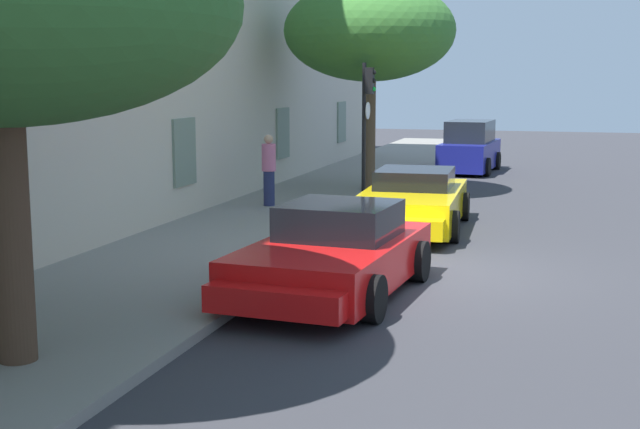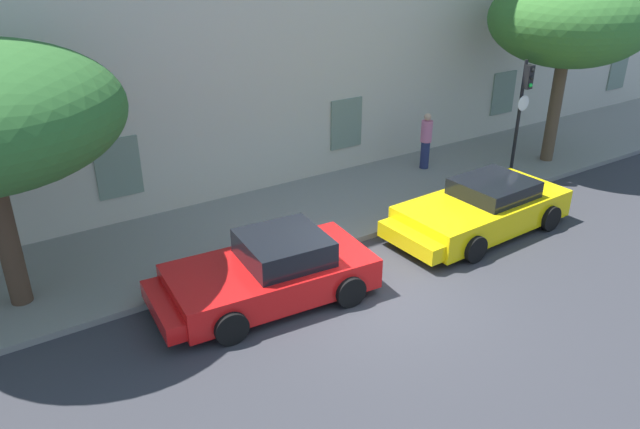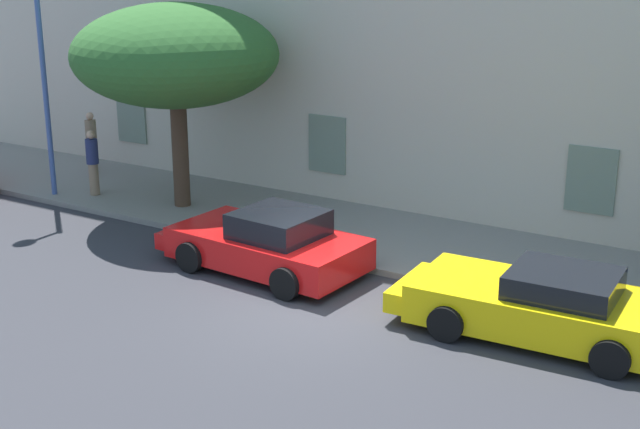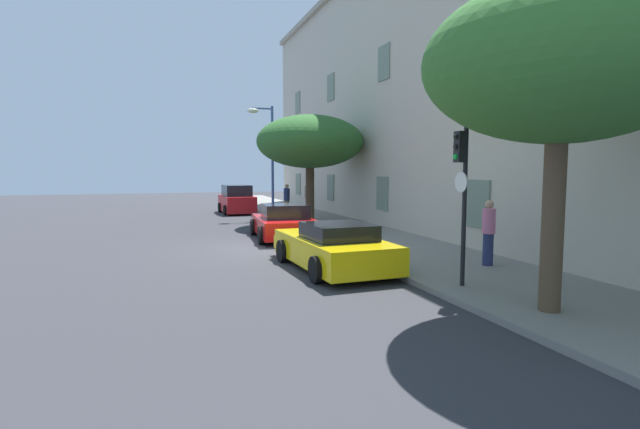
{
  "view_description": "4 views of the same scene",
  "coord_description": "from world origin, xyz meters",
  "px_view_note": "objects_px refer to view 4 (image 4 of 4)",
  "views": [
    {
      "loc": [
        -14.17,
        -2.14,
        3.24
      ],
      "look_at": [
        0.29,
        2.08,
        0.85
      ],
      "focal_mm": 48.44,
      "sensor_mm": 36.0,
      "label": 1
    },
    {
      "loc": [
        -6.82,
        -8.22,
        6.93
      ],
      "look_at": [
        -0.03,
        2.27,
        1.01
      ],
      "focal_mm": 34.03,
      "sensor_mm": 36.0,
      "label": 2
    },
    {
      "loc": [
        8.26,
        -13.16,
        6.72
      ],
      "look_at": [
        -0.59,
        1.2,
        1.46
      ],
      "focal_mm": 49.8,
      "sensor_mm": 36.0,
      "label": 3
    },
    {
      "loc": [
        16.2,
        -3.34,
        2.7
      ],
      "look_at": [
        -0.37,
        2.19,
        1.05
      ],
      "focal_mm": 27.3,
      "sensor_mm": 36.0,
      "label": 4
    }
  ],
  "objects_px": {
    "pedestrian_strolling": "(307,197)",
    "street_lamp": "(265,141)",
    "tree_near_kerb": "(560,65)",
    "pedestrian_admiring": "(489,232)",
    "traffic_light": "(462,178)",
    "pedestrian_bystander": "(287,200)",
    "sportscar_red_lead": "(283,223)",
    "tree_midblock": "(310,142)",
    "sportscar_yellow_flank": "(331,247)",
    "hatchback_distant": "(237,200)"
  },
  "relations": [
    {
      "from": "sportscar_red_lead",
      "to": "pedestrian_strolling",
      "type": "relative_size",
      "value": 2.58
    },
    {
      "from": "sportscar_red_lead",
      "to": "pedestrian_admiring",
      "type": "relative_size",
      "value": 2.65
    },
    {
      "from": "sportscar_red_lead",
      "to": "hatchback_distant",
      "type": "distance_m",
      "value": 11.21
    },
    {
      "from": "traffic_light",
      "to": "pedestrian_strolling",
      "type": "distance_m",
      "value": 18.1
    },
    {
      "from": "traffic_light",
      "to": "street_lamp",
      "type": "height_order",
      "value": "street_lamp"
    },
    {
      "from": "sportscar_red_lead",
      "to": "tree_near_kerb",
      "type": "bearing_deg",
      "value": 10.28
    },
    {
      "from": "tree_midblock",
      "to": "hatchback_distant",
      "type": "bearing_deg",
      "value": -160.46
    },
    {
      "from": "pedestrian_strolling",
      "to": "pedestrian_bystander",
      "type": "relative_size",
      "value": 1.02
    },
    {
      "from": "pedestrian_bystander",
      "to": "street_lamp",
      "type": "bearing_deg",
      "value": -135.68
    },
    {
      "from": "pedestrian_strolling",
      "to": "sportscar_yellow_flank",
      "type": "bearing_deg",
      "value": -14.56
    },
    {
      "from": "hatchback_distant",
      "to": "street_lamp",
      "type": "relative_size",
      "value": 0.62
    },
    {
      "from": "tree_near_kerb",
      "to": "pedestrian_bystander",
      "type": "relative_size",
      "value": 3.29
    },
    {
      "from": "tree_midblock",
      "to": "street_lamp",
      "type": "distance_m",
      "value": 3.89
    },
    {
      "from": "pedestrian_strolling",
      "to": "street_lamp",
      "type": "bearing_deg",
      "value": -73.33
    },
    {
      "from": "sportscar_red_lead",
      "to": "pedestrian_bystander",
      "type": "bearing_deg",
      "value": 164.31
    },
    {
      "from": "sportscar_yellow_flank",
      "to": "tree_near_kerb",
      "type": "xyz_separation_m",
      "value": [
        5.49,
        2.22,
        3.92
      ]
    },
    {
      "from": "pedestrian_strolling",
      "to": "sportscar_red_lead",
      "type": "bearing_deg",
      "value": -22.76
    },
    {
      "from": "pedestrian_strolling",
      "to": "pedestrian_admiring",
      "type": "bearing_deg",
      "value": 0.14
    },
    {
      "from": "pedestrian_bystander",
      "to": "pedestrian_admiring",
      "type": "bearing_deg",
      "value": 6.83
    },
    {
      "from": "traffic_light",
      "to": "pedestrian_strolling",
      "type": "xyz_separation_m",
      "value": [
        -17.93,
        2.0,
        -1.44
      ]
    },
    {
      "from": "sportscar_yellow_flank",
      "to": "traffic_light",
      "type": "relative_size",
      "value": 1.43
    },
    {
      "from": "sportscar_yellow_flank",
      "to": "hatchback_distant",
      "type": "distance_m",
      "value": 17.12
    },
    {
      "from": "sportscar_red_lead",
      "to": "traffic_light",
      "type": "height_order",
      "value": "traffic_light"
    },
    {
      "from": "pedestrian_admiring",
      "to": "pedestrian_bystander",
      "type": "bearing_deg",
      "value": -173.17
    },
    {
      "from": "hatchback_distant",
      "to": "sportscar_red_lead",
      "type": "bearing_deg",
      "value": 0.32
    },
    {
      "from": "street_lamp",
      "to": "hatchback_distant",
      "type": "bearing_deg",
      "value": -162.61
    },
    {
      "from": "sportscar_red_lead",
      "to": "traffic_light",
      "type": "relative_size",
      "value": 1.33
    },
    {
      "from": "traffic_light",
      "to": "street_lamp",
      "type": "bearing_deg",
      "value": -177.87
    },
    {
      "from": "tree_near_kerb",
      "to": "pedestrian_strolling",
      "type": "bearing_deg",
      "value": 175.55
    },
    {
      "from": "tree_near_kerb",
      "to": "pedestrian_admiring",
      "type": "relative_size",
      "value": 3.31
    },
    {
      "from": "tree_midblock",
      "to": "tree_near_kerb",
      "type": "bearing_deg",
      "value": -1.25
    },
    {
      "from": "street_lamp",
      "to": "pedestrian_bystander",
      "type": "bearing_deg",
      "value": 44.32
    },
    {
      "from": "hatchback_distant",
      "to": "traffic_light",
      "type": "relative_size",
      "value": 1.05
    },
    {
      "from": "hatchback_distant",
      "to": "sportscar_yellow_flank",
      "type": "bearing_deg",
      "value": -0.3
    },
    {
      "from": "pedestrian_strolling",
      "to": "tree_midblock",
      "type": "bearing_deg",
      "value": -15.45
    },
    {
      "from": "sportscar_yellow_flank",
      "to": "pedestrian_admiring",
      "type": "height_order",
      "value": "pedestrian_admiring"
    },
    {
      "from": "tree_near_kerb",
      "to": "hatchback_distant",
      "type": "bearing_deg",
      "value": -174.62
    },
    {
      "from": "traffic_light",
      "to": "tree_near_kerb",
      "type": "bearing_deg",
      "value": 11.83
    },
    {
      "from": "sportscar_red_lead",
      "to": "pedestrian_bystander",
      "type": "relative_size",
      "value": 2.63
    },
    {
      "from": "sportscar_yellow_flank",
      "to": "traffic_light",
      "type": "distance_m",
      "value": 4.27
    },
    {
      "from": "tree_near_kerb",
      "to": "pedestrian_bystander",
      "type": "distance_m",
      "value": 18.61
    },
    {
      "from": "sportscar_red_lead",
      "to": "tree_near_kerb",
      "type": "height_order",
      "value": "tree_near_kerb"
    },
    {
      "from": "tree_midblock",
      "to": "traffic_light",
      "type": "distance_m",
      "value": 13.62
    },
    {
      "from": "hatchback_distant",
      "to": "tree_midblock",
      "type": "relative_size",
      "value": 0.71
    },
    {
      "from": "tree_near_kerb",
      "to": "tree_midblock",
      "type": "distance_m",
      "value": 15.65
    },
    {
      "from": "pedestrian_strolling",
      "to": "pedestrian_bystander",
      "type": "xyz_separation_m",
      "value": [
        1.76,
        -1.69,
        -0.02
      ]
    },
    {
      "from": "pedestrian_admiring",
      "to": "pedestrian_bystander",
      "type": "distance_m",
      "value": 14.57
    },
    {
      "from": "hatchback_distant",
      "to": "tree_midblock",
      "type": "height_order",
      "value": "tree_midblock"
    },
    {
      "from": "traffic_light",
      "to": "tree_midblock",
      "type": "bearing_deg",
      "value": 176.67
    },
    {
      "from": "tree_midblock",
      "to": "pedestrian_strolling",
      "type": "distance_m",
      "value": 5.42
    }
  ]
}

